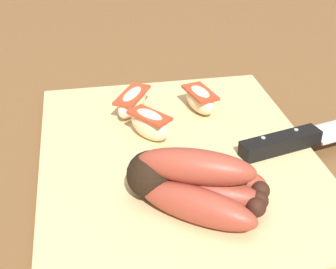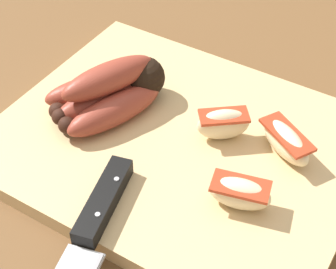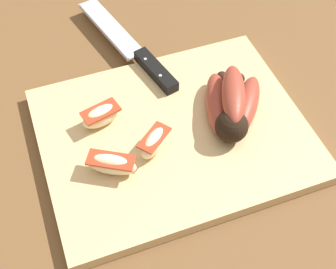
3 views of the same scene
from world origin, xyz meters
name	(u,v)px [view 2 (image 2 of 3)]	position (x,y,z in m)	size (l,w,h in m)	color
ground_plane	(175,139)	(0.00, 0.00, 0.00)	(6.00, 6.00, 0.00)	brown
cutting_board	(179,145)	(-0.01, 0.01, 0.01)	(0.39, 0.31, 0.02)	tan
banana_bunch	(111,92)	(0.08, 0.01, 0.04)	(0.13, 0.14, 0.06)	black
chefs_knife	(88,245)	(-0.02, 0.18, 0.03)	(0.09, 0.28, 0.02)	silver
apple_wedge_near	(223,124)	(-0.05, -0.01, 0.04)	(0.06, 0.05, 0.04)	beige
apple_wedge_middle	(286,141)	(-0.12, -0.02, 0.04)	(0.07, 0.06, 0.03)	beige
apple_wedge_far	(240,193)	(-0.11, 0.06, 0.04)	(0.06, 0.04, 0.03)	beige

